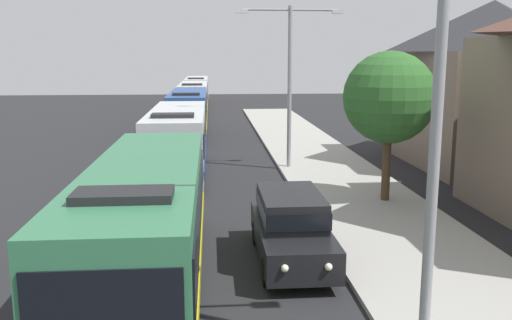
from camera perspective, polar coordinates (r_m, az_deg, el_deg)
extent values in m
cube|color=#33724C|center=(13.50, -11.25, -6.07)|extent=(2.50, 10.76, 2.70)
cube|color=black|center=(13.31, -5.85, -4.58)|extent=(0.04, 9.89, 1.00)
cube|color=black|center=(13.61, -16.64, -4.65)|extent=(0.04, 9.89, 1.00)
cube|color=black|center=(8.39, -15.54, -14.72)|extent=(2.30, 0.04, 1.20)
cube|color=gold|center=(13.66, -5.72, -9.24)|extent=(0.03, 10.22, 0.36)
cube|color=black|center=(10.04, -13.59, -3.54)|extent=(1.75, 0.90, 0.16)
cylinder|color=black|center=(16.59, -6.16, -7.06)|extent=(0.28, 1.00, 1.00)
cylinder|color=black|center=(16.80, -13.74, -7.09)|extent=(0.28, 1.00, 1.00)
cube|color=silver|center=(26.39, -8.08, 2.23)|extent=(2.50, 10.42, 2.70)
cube|color=black|center=(26.29, -5.33, 3.03)|extent=(0.04, 9.59, 1.00)
cube|color=black|center=(26.44, -10.85, 2.92)|extent=(0.04, 9.59, 1.00)
cube|color=black|center=(21.19, -8.90, 0.94)|extent=(2.30, 0.04, 1.20)
cube|color=navy|center=(26.47, -5.27, 0.56)|extent=(0.03, 9.90, 0.36)
cube|color=black|center=(23.11, -8.61, 4.59)|extent=(1.75, 0.90, 0.16)
cylinder|color=black|center=(23.38, -5.76, -1.81)|extent=(0.28, 1.00, 1.00)
cylinder|color=black|center=(23.53, -11.12, -1.88)|extent=(0.28, 1.00, 1.00)
cylinder|color=black|center=(29.37, -5.56, 0.77)|extent=(0.28, 1.00, 1.00)
cylinder|color=black|center=(29.48, -9.84, 0.70)|extent=(0.28, 1.00, 1.00)
cube|color=#284C8C|center=(39.36, -7.01, 5.03)|extent=(2.50, 10.72, 2.70)
cube|color=black|center=(39.30, -5.16, 5.57)|extent=(0.04, 9.86, 1.00)
cube|color=black|center=(39.40, -8.87, 5.50)|extent=(0.04, 9.86, 1.00)
cube|color=black|center=(33.98, -7.36, 4.64)|extent=(2.30, 0.04, 1.20)
cube|color=gold|center=(39.41, -5.12, 3.90)|extent=(0.03, 10.18, 0.36)
cube|color=black|center=(36.04, -7.25, 6.79)|extent=(1.75, 0.90, 0.16)
cylinder|color=black|center=(36.17, -5.42, 2.65)|extent=(0.28, 1.00, 1.00)
cylinder|color=black|center=(36.27, -8.90, 2.59)|extent=(0.28, 1.00, 1.00)
cylinder|color=black|center=(42.39, -5.33, 3.83)|extent=(0.28, 1.00, 1.00)
cylinder|color=black|center=(42.47, -8.30, 3.78)|extent=(0.28, 1.00, 1.00)
cube|color=silver|center=(51.86, -6.48, 6.40)|extent=(2.50, 11.56, 2.70)
cube|color=black|center=(51.82, -5.07, 6.81)|extent=(0.04, 10.63, 1.00)
cube|color=black|center=(51.89, -7.90, 6.76)|extent=(0.04, 10.63, 1.00)
cube|color=black|center=(46.06, -6.70, 6.23)|extent=(2.30, 0.04, 1.20)
cube|color=gold|center=(51.91, -5.04, 5.54)|extent=(0.03, 10.98, 0.36)
cube|color=black|center=(48.32, -6.63, 7.78)|extent=(1.75, 0.90, 0.16)
cylinder|color=black|center=(48.38, -5.27, 4.69)|extent=(0.28, 1.00, 1.00)
cylinder|color=black|center=(48.45, -7.88, 4.64)|extent=(0.28, 1.00, 1.00)
cylinder|color=black|center=(55.11, -5.21, 5.42)|extent=(0.28, 1.00, 1.00)
cylinder|color=black|center=(55.17, -7.50, 5.38)|extent=(0.28, 1.00, 1.00)
cube|color=silver|center=(65.22, -6.14, 7.28)|extent=(2.50, 12.19, 2.70)
cube|color=black|center=(65.18, -5.02, 7.60)|extent=(0.04, 11.22, 1.00)
cube|color=black|center=(65.24, -7.27, 7.56)|extent=(0.04, 11.22, 1.00)
cube|color=black|center=(59.10, -6.28, 7.22)|extent=(2.30, 0.04, 1.20)
cube|color=orange|center=(65.25, -4.99, 6.60)|extent=(0.03, 11.58, 0.36)
cube|color=black|center=(61.50, -6.24, 8.41)|extent=(1.75, 0.90, 0.16)
cylinder|color=black|center=(61.52, -5.17, 5.97)|extent=(0.28, 1.00, 1.00)
cylinder|color=black|center=(61.57, -7.23, 5.93)|extent=(0.28, 1.00, 1.00)
cylinder|color=black|center=(68.63, -5.13, 6.46)|extent=(0.28, 1.00, 1.00)
cylinder|color=black|center=(68.68, -6.98, 6.43)|extent=(0.28, 1.00, 1.00)
cube|color=black|center=(15.16, 3.65, -7.96)|extent=(1.84, 4.89, 0.80)
cube|color=black|center=(15.06, 3.61, -4.90)|extent=(1.62, 2.83, 0.80)
cube|color=black|center=(15.06, 3.61, -4.90)|extent=(1.66, 2.93, 0.44)
sphere|color=#F9EFCC|center=(12.77, 3.00, -11.14)|extent=(0.18, 0.18, 0.18)
sphere|color=#F9EFCC|center=(12.93, 7.53, -10.92)|extent=(0.18, 0.18, 0.18)
cylinder|color=black|center=(13.77, 1.12, -11.46)|extent=(0.22, 0.70, 0.70)
cylinder|color=black|center=(14.03, 7.93, -11.15)|extent=(0.22, 0.70, 0.70)
cylinder|color=black|center=(16.61, 0.05, -7.53)|extent=(0.22, 0.70, 0.70)
cylinder|color=black|center=(16.82, 5.68, -7.35)|extent=(0.22, 0.70, 0.70)
cylinder|color=gray|center=(9.92, 18.07, 1.78)|extent=(0.20, 0.20, 7.90)
cylinder|color=gray|center=(26.95, 3.49, 7.45)|extent=(0.20, 0.20, 7.74)
cylinder|color=gray|center=(26.85, 1.08, 15.30)|extent=(2.29, 0.10, 0.10)
cube|color=silver|center=(26.75, -1.45, 15.14)|extent=(0.56, 0.28, 0.16)
cylinder|color=gray|center=(27.17, 6.06, 15.18)|extent=(2.29, 0.10, 0.10)
cube|color=silver|center=(27.40, 8.49, 14.92)|extent=(0.56, 0.28, 0.16)
cylinder|color=#4C3823|center=(21.38, 13.33, -0.73)|extent=(0.32, 0.32, 2.53)
sphere|color=#2D6028|center=(21.03, 13.64, 6.31)|extent=(3.42, 3.42, 3.42)
cube|color=#7A6656|center=(30.63, 22.77, 4.88)|extent=(7.47, 8.90, 5.75)
pyramid|color=#2D2D33|center=(30.55, 23.34, 12.62)|extent=(7.85, 9.34, 2.52)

